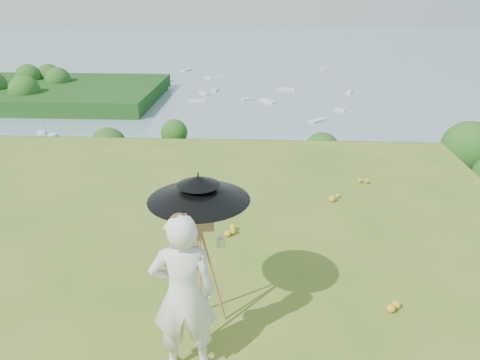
{
  "coord_description": "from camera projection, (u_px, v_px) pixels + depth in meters",
  "views": [
    {
      "loc": [
        2.45,
        -4.62,
        3.75
      ],
      "look_at": [
        2.09,
        2.19,
        0.89
      ],
      "focal_mm": 35.0,
      "sensor_mm": 36.0,
      "label": 1
    }
  ],
  "objects": [
    {
      "name": "ground",
      "position": [
        64.0,
        310.0,
        5.82
      ],
      "size": [
        14.0,
        14.0,
        0.0
      ],
      "primitive_type": "plane",
      "color": "#487521",
      "rests_on": "ground"
    },
    {
      "name": "forest_slope",
      "position": [
        237.0,
        320.0,
        49.28
      ],
      "size": [
        140.0,
        56.0,
        22.0
      ],
      "primitive_type": "cube",
      "color": "#113B10",
      "rests_on": "bay_water"
    },
    {
      "name": "shoreline_tier",
      "position": [
        249.0,
        210.0,
        88.82
      ],
      "size": [
        170.0,
        28.0,
        8.0
      ],
      "primitive_type": "cube",
      "color": "gray",
      "rests_on": "bay_water"
    },
    {
      "name": "bay_water",
      "position": [
        260.0,
        64.0,
        239.95
      ],
      "size": [
        700.0,
        700.0,
        0.0
      ],
      "primitive_type": "plane",
      "color": "slate",
      "rests_on": "ground"
    },
    {
      "name": "peninsula",
      "position": [
        43.0,
        85.0,
        163.4
      ],
      "size": [
        90.0,
        60.0,
        12.0
      ],
      "primitive_type": null,
      "color": "#113B10",
      "rests_on": "bay_water"
    },
    {
      "name": "slope_trees",
      "position": [
        236.0,
        200.0,
        43.86
      ],
      "size": [
        110.0,
        50.0,
        6.0
      ],
      "primitive_type": null,
      "color": "#1A4F17",
      "rests_on": "forest_slope"
    },
    {
      "name": "harbor_town",
      "position": [
        249.0,
        179.0,
        86.3
      ],
      "size": [
        110.0,
        22.0,
        5.0
      ],
      "primitive_type": null,
      "color": "silver",
      "rests_on": "shoreline_tier"
    },
    {
      "name": "moored_boats",
      "position": [
        223.0,
        97.0,
        167.69
      ],
      "size": [
        140.0,
        140.0,
        0.7
      ],
      "primitive_type": null,
      "color": "silver",
      "rests_on": "bay_water"
    },
    {
      "name": "wildflowers",
      "position": [
        71.0,
        294.0,
        6.03
      ],
      "size": [
        10.0,
        10.5,
        0.12
      ],
      "primitive_type": null,
      "color": "gold",
      "rests_on": "ground"
    },
    {
      "name": "painter",
      "position": [
        183.0,
        295.0,
        4.65
      ],
      "size": [
        0.71,
        0.52,
        1.8
      ],
      "primitive_type": "imported",
      "rotation": [
        0.0,
        0.0,
        3.29
      ],
      "color": "white",
      "rests_on": "ground"
    },
    {
      "name": "field_easel",
      "position": [
        201.0,
        268.0,
        5.23
      ],
      "size": [
        0.7,
        0.7,
        1.62
      ],
      "primitive_type": null,
      "rotation": [
        0.0,
        0.0,
        0.15
      ],
      "color": "olive",
      "rests_on": "ground"
    },
    {
      "name": "sun_umbrella",
      "position": [
        199.0,
        200.0,
        4.94
      ],
      "size": [
        1.19,
        1.19,
        0.62
      ],
      "primitive_type": null,
      "rotation": [
        0.0,
        0.0,
        0.1
      ],
      "color": "black",
      "rests_on": "field_easel"
    },
    {
      "name": "painter_cap",
      "position": [
        179.0,
        219.0,
        4.32
      ],
      "size": [
        0.21,
        0.25,
        0.1
      ],
      "primitive_type": null,
      "rotation": [
        0.0,
        0.0,
        0.07
      ],
      "color": "#C36B6F",
      "rests_on": "painter"
    }
  ]
}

